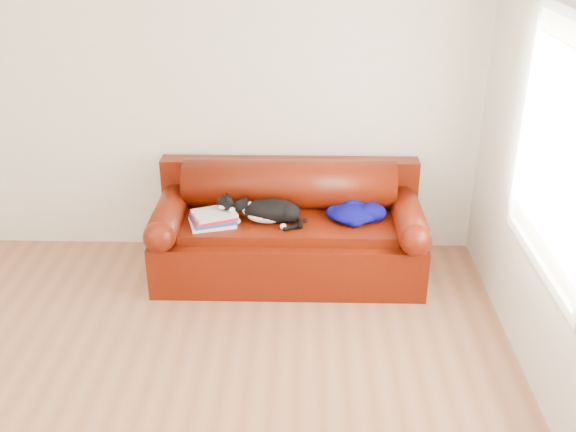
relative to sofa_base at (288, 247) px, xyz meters
The scene contains 7 objects.
ground 1.67m from the sofa_base, 115.04° to the right, with size 4.50×4.50×0.00m, color brown.
room_shell 2.13m from the sofa_base, 111.25° to the right, with size 4.52×4.02×2.61m.
sofa_base is the anchor object (origin of this frame).
sofa_back 0.39m from the sofa_base, 90.00° to the left, with size 2.10×1.01×0.88m.
book_stack 0.67m from the sofa_base, 167.27° to the right, with size 0.40×0.35×0.10m.
cat 0.38m from the sofa_base, 150.87° to the right, with size 0.60×0.35×0.23m.
blanket 0.61m from the sofa_base, ahead, with size 0.53×0.43×0.14m.
Camera 1 is at (0.81, -3.27, 2.78)m, focal length 42.00 mm.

